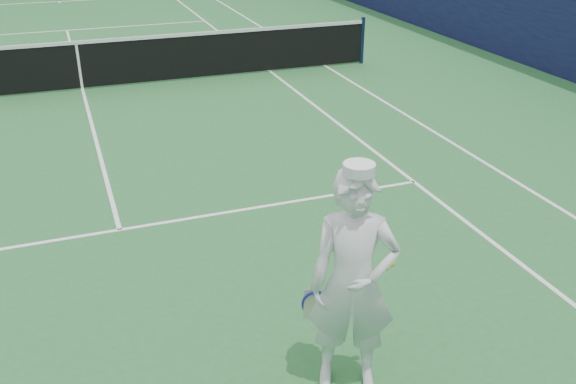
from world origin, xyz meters
name	(u,v)px	position (x,y,z in m)	size (l,w,h in m)	color
ground	(83,90)	(0.00, 0.00, 0.00)	(80.00, 80.00, 0.00)	#276731
court_markings	(83,89)	(0.00, 0.00, 0.00)	(11.03, 23.83, 0.01)	white
tennis_net	(79,63)	(0.00, 0.00, 0.55)	(12.88, 0.09, 1.07)	#141E4C
tennis_player	(353,283)	(1.52, -9.76, 0.98)	(0.83, 0.74, 2.01)	white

